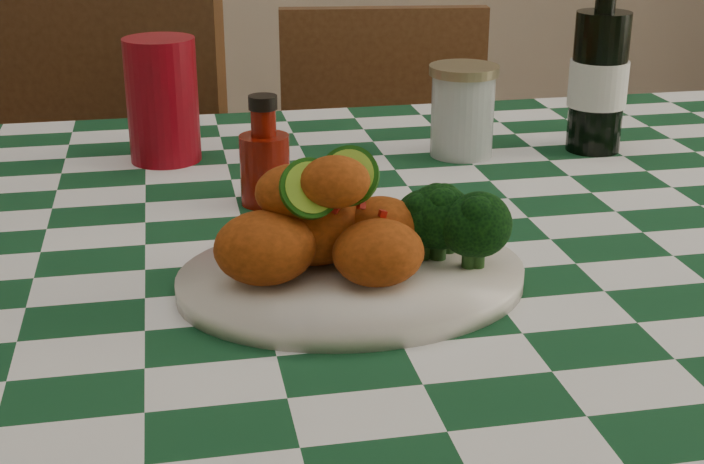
{
  "coord_description": "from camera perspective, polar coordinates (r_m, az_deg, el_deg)",
  "views": [
    {
      "loc": [
        -0.18,
        -0.94,
        1.16
      ],
      "look_at": [
        -0.02,
        -0.14,
        0.84
      ],
      "focal_mm": 50.0,
      "sensor_mm": 36.0,
      "label": 1
    }
  ],
  "objects": [
    {
      "name": "beer_bottle",
      "position": [
        1.32,
        14.27,
        9.91
      ],
      "size": [
        0.1,
        0.1,
        0.25
      ],
      "primitive_type": null,
      "rotation": [
        0.0,
        0.0,
        -0.43
      ],
      "color": "black",
      "rests_on": "dining_table"
    },
    {
      "name": "wooden_chair_right",
      "position": [
        1.86,
        2.26,
        -1.46
      ],
      "size": [
        0.45,
        0.47,
        0.88
      ],
      "primitive_type": null,
      "rotation": [
        0.0,
        0.0,
        -0.13
      ],
      "color": "#472814",
      "rests_on": "ground"
    },
    {
      "name": "mason_jar",
      "position": [
        1.28,
        6.45,
        7.02
      ],
      "size": [
        0.1,
        0.1,
        0.12
      ],
      "primitive_type": null,
      "rotation": [
        0.0,
        0.0,
        -0.18
      ],
      "color": "#B2BCBA",
      "rests_on": "dining_table"
    },
    {
      "name": "red_tumbler",
      "position": [
        1.27,
        -10.97,
        7.53
      ],
      "size": [
        0.12,
        0.12,
        0.16
      ],
      "primitive_type": "cylinder",
      "rotation": [
        0.0,
        0.0,
        -0.41
      ],
      "color": "maroon",
      "rests_on": "dining_table"
    },
    {
      "name": "ketchup_bottle",
      "position": [
        1.1,
        -5.12,
        4.75
      ],
      "size": [
        0.07,
        0.07,
        0.12
      ],
      "primitive_type": null,
      "rotation": [
        0.0,
        0.0,
        0.42
      ],
      "color": "#660E05",
      "rests_on": "dining_table"
    },
    {
      "name": "wooden_chair_left",
      "position": [
        1.76,
        -16.32,
        -1.96
      ],
      "size": [
        0.6,
        0.61,
        0.98
      ],
      "primitive_type": null,
      "rotation": [
        0.0,
        0.0,
        -0.44
      ],
      "color": "#472814",
      "rests_on": "ground"
    },
    {
      "name": "fried_chicken_pile",
      "position": [
        0.87,
        -1.12,
        0.98
      ],
      "size": [
        0.17,
        0.12,
        0.11
      ],
      "primitive_type": null,
      "color": "#A84110",
      "rests_on": "plate"
    },
    {
      "name": "plate",
      "position": [
        0.89,
        0.0,
        -2.75
      ],
      "size": [
        0.33,
        0.26,
        0.02
      ],
      "primitive_type": null,
      "rotation": [
        0.0,
        0.0,
        0.03
      ],
      "color": "silver",
      "rests_on": "dining_table"
    },
    {
      "name": "broccoli_side",
      "position": [
        0.91,
        5.43,
        0.48
      ],
      "size": [
        0.09,
        0.09,
        0.07
      ],
      "primitive_type": null,
      "color": "black",
      "rests_on": "plate"
    }
  ]
}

